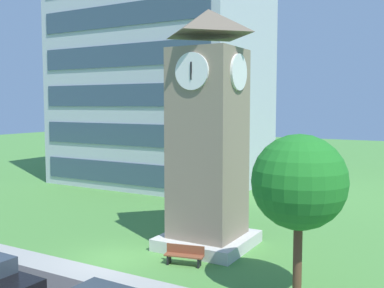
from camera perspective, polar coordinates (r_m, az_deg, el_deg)
The scene contains 6 objects.
ground_plane at distance 22.15m, azimuth -9.95°, elevation -14.16°, with size 160.00×160.00×0.00m, color #4C893D.
kerb_strip at distance 20.76m, azimuth -13.55°, elevation -15.54°, with size 120.00×1.60×0.01m, color #9E9E99.
office_building at distance 42.71m, azimuth -3.87°, elevation 14.66°, with size 17.93×12.29×28.80m.
clock_tower at distance 22.56m, azimuth 2.05°, elevation 0.29°, with size 4.30×4.30×11.93m.
park_bench at distance 20.92m, azimuth -0.97°, elevation -13.91°, with size 1.86×0.87×0.88m.
tree_near_tower at distance 17.05m, azimuth 13.46°, elevation -4.77°, with size 3.55×3.55×6.19m.
Camera 1 is at (13.42, -16.06, 7.26)m, focal length 41.95 mm.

